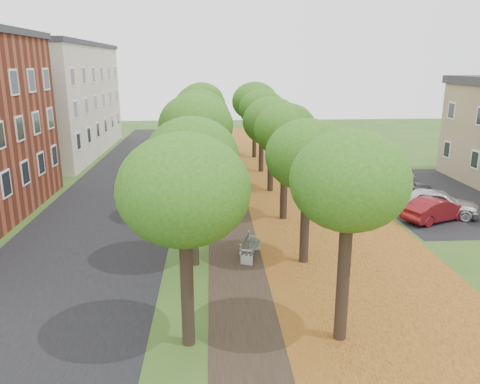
{
  "coord_description": "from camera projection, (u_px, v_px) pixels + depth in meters",
  "views": [
    {
      "loc": [
        -1.39,
        -12.96,
        8.47
      ],
      "look_at": [
        -0.05,
        8.69,
        2.5
      ],
      "focal_mm": 35.0,
      "sensor_mm": 36.0,
      "label": 1
    }
  ],
  "objects": [
    {
      "name": "tree_row_east",
      "position": [
        278.0,
        125.0,
        28.09
      ],
      "size": [
        3.81,
        33.81,
        6.58
      ],
      "color": "black",
      "rests_on": "ground"
    },
    {
      "name": "bench",
      "position": [
        249.0,
        247.0,
        21.09
      ],
      "size": [
        1.08,
        1.99,
        0.9
      ],
      "rotation": [
        0.0,
        0.0,
        1.28
      ],
      "color": "#2D3831",
      "rests_on": "ground"
    },
    {
      "name": "car_red",
      "position": [
        436.0,
        209.0,
        25.92
      ],
      "size": [
        4.24,
        2.89,
        1.32
      ],
      "primitive_type": "imported",
      "rotation": [
        0.0,
        0.0,
        1.98
      ],
      "color": "maroon",
      "rests_on": "ground"
    },
    {
      "name": "ground",
      "position": [
        259.0,
        340.0,
        14.8
      ],
      "size": [
        120.0,
        120.0,
        0.0
      ],
      "primitive_type": "plane",
      "color": "#2D4C19",
      "rests_on": "ground"
    },
    {
      "name": "building_cream",
      "position": [
        45.0,
        99.0,
        44.17
      ],
      "size": [
        10.3,
        20.3,
        10.4
      ],
      "color": "beige",
      "rests_on": "ground"
    },
    {
      "name": "car_grey",
      "position": [
        399.0,
        186.0,
        30.95
      ],
      "size": [
        4.63,
        2.55,
        1.27
      ],
      "primitive_type": "imported",
      "rotation": [
        0.0,
        0.0,
        1.39
      ],
      "color": "#323337",
      "rests_on": "ground"
    },
    {
      "name": "car_white",
      "position": [
        382.0,
        174.0,
        34.12
      ],
      "size": [
        5.49,
        3.7,
        1.4
      ],
      "primitive_type": "imported",
      "rotation": [
        0.0,
        0.0,
        1.87
      ],
      "color": "silver",
      "rests_on": "ground"
    },
    {
      "name": "car_silver",
      "position": [
        437.0,
        202.0,
        26.85
      ],
      "size": [
        4.86,
        3.29,
        1.54
      ],
      "primitive_type": "imported",
      "rotation": [
        0.0,
        0.0,
        1.21
      ],
      "color": "silver",
      "rests_on": "ground"
    },
    {
      "name": "tree_row_west",
      "position": [
        198.0,
        125.0,
        27.8
      ],
      "size": [
        3.81,
        33.81,
        6.58
      ],
      "color": "black",
      "rests_on": "ground"
    },
    {
      "name": "footpath",
      "position": [
        235.0,
        204.0,
        29.24
      ],
      "size": [
        3.2,
        70.0,
        0.01
      ],
      "primitive_type": "cube",
      "color": "black",
      "rests_on": "ground"
    },
    {
      "name": "leaf_verge",
      "position": [
        314.0,
        202.0,
        29.53
      ],
      "size": [
        7.5,
        70.0,
        0.01
      ],
      "primitive_type": "cube",
      "color": "#AF6E20",
      "rests_on": "ground"
    },
    {
      "name": "street_asphalt",
      "position": [
        113.0,
        206.0,
        28.79
      ],
      "size": [
        8.0,
        70.0,
        0.01
      ],
      "primitive_type": "cube",
      "color": "black",
      "rests_on": "ground"
    },
    {
      "name": "parking_lot",
      "position": [
        437.0,
        196.0,
        31.0
      ],
      "size": [
        9.0,
        16.0,
        0.01
      ],
      "primitive_type": "cube",
      "color": "black",
      "rests_on": "ground"
    }
  ]
}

